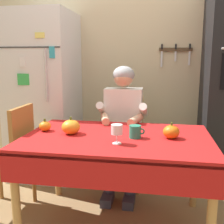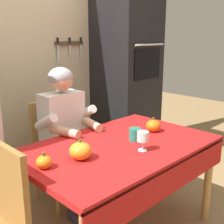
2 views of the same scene
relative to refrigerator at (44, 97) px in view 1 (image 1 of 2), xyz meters
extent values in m
cube|color=#BCAD89|center=(1.00, 0.39, 0.40)|extent=(3.70, 0.10, 2.60)
cube|color=#4C3823|center=(1.42, 0.33, 0.51)|extent=(0.36, 0.02, 0.04)
cube|color=silver|center=(1.27, 0.32, 0.41)|extent=(0.02, 0.01, 0.17)
cube|color=black|center=(1.27, 0.32, 0.54)|extent=(0.02, 0.01, 0.06)
cube|color=silver|center=(1.42, 0.32, 0.44)|extent=(0.02, 0.01, 0.11)
cube|color=black|center=(1.42, 0.32, 0.54)|extent=(0.02, 0.01, 0.06)
cube|color=silver|center=(1.57, 0.32, 0.42)|extent=(0.02, 0.01, 0.15)
cube|color=black|center=(1.57, 0.32, 0.54)|extent=(0.02, 0.01, 0.06)
cube|color=silver|center=(0.00, 0.00, 0.00)|extent=(0.68, 0.68, 1.80)
cylinder|color=silver|center=(0.19, -0.36, 0.25)|extent=(0.02, 0.02, 0.50)
cube|color=#333335|center=(0.00, -0.34, 0.52)|extent=(0.67, 0.01, 0.01)
cube|color=teal|center=(0.25, -0.35, 0.47)|extent=(0.05, 0.02, 0.11)
cube|color=#E5D666|center=(0.14, -0.35, 0.63)|extent=(0.09, 0.01, 0.05)
cube|color=green|center=(-0.05, -0.35, 0.21)|extent=(0.12, 0.02, 0.11)
cube|color=silver|center=(-0.05, -0.35, 0.39)|extent=(0.05, 0.01, 0.10)
cylinder|color=tan|center=(0.31, -1.25, -0.55)|extent=(0.06, 0.06, 0.70)
cylinder|color=tan|center=(0.31, -0.47, -0.55)|extent=(0.06, 0.06, 0.70)
cylinder|color=tan|center=(1.59, -1.25, -0.55)|extent=(0.06, 0.06, 0.70)
cylinder|color=tan|center=(1.59, -0.47, -0.55)|extent=(0.06, 0.06, 0.70)
cube|color=red|center=(0.95, -0.86, -0.18)|extent=(1.40, 0.90, 0.04)
cube|color=red|center=(0.95, -1.30, -0.28)|extent=(1.40, 0.01, 0.20)
cube|color=tan|center=(0.92, -0.17, -0.47)|extent=(0.40, 0.40, 0.04)
cube|color=tan|center=(0.92, 0.01, -0.21)|extent=(0.36, 0.04, 0.48)
cylinder|color=tan|center=(0.75, -0.34, -0.69)|extent=(0.04, 0.04, 0.41)
cylinder|color=tan|center=(0.75, 0.00, -0.69)|extent=(0.04, 0.04, 0.41)
cylinder|color=tan|center=(1.09, -0.34, -0.69)|extent=(0.04, 0.04, 0.41)
cylinder|color=tan|center=(1.09, 0.00, -0.69)|extent=(0.04, 0.04, 0.41)
cube|color=#38384C|center=(0.82, -0.55, -0.86)|extent=(0.10, 0.22, 0.08)
cube|color=#38384C|center=(1.02, -0.55, -0.86)|extent=(0.10, 0.22, 0.08)
cylinder|color=#38384C|center=(0.82, -0.49, -0.67)|extent=(0.09, 0.09, 0.38)
cylinder|color=#38384C|center=(1.02, -0.49, -0.67)|extent=(0.09, 0.09, 0.38)
cube|color=#38384C|center=(0.83, -0.33, -0.40)|extent=(0.12, 0.40, 0.11)
cube|color=#38384C|center=(1.01, -0.33, -0.40)|extent=(0.12, 0.40, 0.11)
cube|color=white|center=(0.92, -0.21, -0.11)|extent=(0.36, 0.20, 0.48)
cylinder|color=white|center=(0.72, -0.28, -0.07)|extent=(0.07, 0.26, 0.18)
cylinder|color=white|center=(1.12, -0.28, -0.07)|extent=(0.07, 0.26, 0.18)
cylinder|color=#D8A884|center=(0.78, -0.45, -0.13)|extent=(0.13, 0.27, 0.07)
cylinder|color=#D8A884|center=(1.06, -0.45, -0.13)|extent=(0.13, 0.27, 0.07)
sphere|color=#D8A884|center=(0.92, -0.23, 0.24)|extent=(0.19, 0.19, 0.19)
ellipsoid|color=#99999E|center=(0.92, -0.22, 0.26)|extent=(0.21, 0.21, 0.17)
cube|color=#9E6B33|center=(-0.03, -0.81, -0.47)|extent=(0.40, 0.40, 0.04)
cube|color=#9E6B33|center=(0.15, -0.81, -0.21)|extent=(0.04, 0.36, 0.48)
cylinder|color=#9E6B33|center=(-0.20, -0.64, -0.69)|extent=(0.04, 0.04, 0.41)
cylinder|color=#9E6B33|center=(0.14, -0.64, -0.69)|extent=(0.04, 0.04, 0.41)
cylinder|color=#9E6B33|center=(0.14, -0.98, -0.69)|extent=(0.04, 0.04, 0.41)
cylinder|color=#237F66|center=(1.09, -0.89, -0.11)|extent=(0.09, 0.09, 0.09)
torus|color=#237F66|center=(1.14, -0.89, -0.11)|extent=(0.05, 0.01, 0.05)
cylinder|color=white|center=(0.98, -1.06, -0.16)|extent=(0.06, 0.06, 0.01)
cylinder|color=white|center=(0.98, -1.06, -0.12)|extent=(0.01, 0.01, 0.06)
cylinder|color=white|center=(0.98, -1.06, -0.06)|extent=(0.08, 0.08, 0.07)
ellipsoid|color=orange|center=(1.35, -0.86, -0.11)|extent=(0.12, 0.12, 0.10)
cylinder|color=#4C6023|center=(1.35, -0.86, -0.05)|extent=(0.02, 0.02, 0.02)
ellipsoid|color=orange|center=(0.59, -0.87, -0.10)|extent=(0.14, 0.14, 0.11)
cylinder|color=#4C6023|center=(0.59, -0.87, -0.04)|extent=(0.02, 0.02, 0.02)
ellipsoid|color=orange|center=(0.36, -0.82, -0.12)|extent=(0.10, 0.10, 0.08)
cylinder|color=#4C6023|center=(0.36, -0.82, -0.07)|extent=(0.02, 0.02, 0.02)
camera|label=1|loc=(1.25, -2.81, 0.41)|focal=43.48mm
camera|label=2|loc=(-0.46, -2.22, 0.60)|focal=46.67mm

